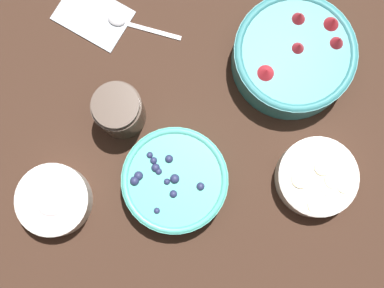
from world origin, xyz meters
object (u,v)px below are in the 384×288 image
bowl_strawberries (294,56)px  jar_chocolate (119,111)px  bowl_blueberries (174,181)px  bowl_cream (53,200)px  bowl_bananas (317,177)px

bowl_strawberries → jar_chocolate: (0.29, 0.12, 0.00)m
jar_chocolate → bowl_blueberries: bearing=133.4°
bowl_blueberries → jar_chocolate: size_ratio=1.88×
bowl_blueberries → jar_chocolate: bearing=-46.6°
bowl_blueberries → jar_chocolate: 0.15m
bowl_strawberries → jar_chocolate: size_ratio=2.22×
bowl_cream → jar_chocolate: (-0.10, -0.16, 0.02)m
bowl_blueberries → bowl_cream: bowl_blueberries is taller
bowl_cream → jar_chocolate: bearing=-121.4°
bowl_bananas → bowl_cream: (0.44, 0.08, 0.00)m
bowl_blueberries → bowl_bananas: 0.24m
bowl_strawberries → bowl_bananas: (-0.05, 0.21, -0.01)m
bowl_strawberries → bowl_cream: (0.39, 0.28, -0.01)m
bowl_blueberries → jar_chocolate: jar_chocolate is taller
bowl_strawberries → bowl_cream: size_ratio=1.71×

